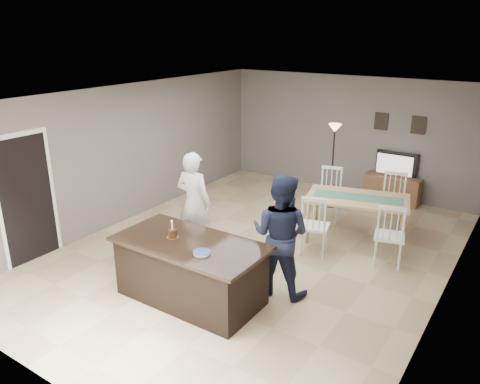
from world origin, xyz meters
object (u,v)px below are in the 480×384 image
Objects in this scene: dining_table at (357,205)px; floor_lamp at (334,143)px; television at (395,164)px; birthday_cake at (173,233)px; man at (280,235)px; plate_stack at (202,253)px; kitchen_island at (191,270)px; tv_console at (392,189)px; woman at (194,202)px.

dining_table is 1.90m from floor_lamp.
birthday_cake is (-1.49, -5.66, 0.10)m from television.
man is 1.22m from plate_stack.
dining_table is at bearing 90.92° from television.
plate_stack is 4.82m from floor_lamp.
man is (0.95, 0.88, 0.46)m from kitchen_island.
floor_lamp is at bearing -137.15° from tv_console.
man is 3.83m from floor_lamp.
tv_console is at bearing -98.51° from man.
plate_stack is 0.10× the size of dining_table.
plate_stack is (-0.83, -5.76, 0.62)m from tv_console.
woman is at bearing -16.90° from man.
woman is at bearing 63.82° from television.
tv_console is 4.85m from woman.
woman is at bearing 132.11° from plate_stack.
birthday_cake is at bearing 111.46° from woman.
tv_console is 4.63× the size of birthday_cake.
man is 2.36m from dining_table.
birthday_cake reaches higher than kitchen_island.
man is 7.88× the size of plate_stack.
tv_console is 0.66× the size of man.
floor_lamp is at bearing 84.47° from birthday_cake.
floor_lamp reaches higher than television.
floor_lamp reaches higher than kitchen_island.
plate_stack is (1.32, -1.46, 0.03)m from woman.
man reaches higher than tv_console.
tv_console is 2.39m from dining_table.
man reaches higher than television.
man is at bearing 35.92° from birthday_cake.
dining_table is at bearing 68.90° from kitchen_island.
dining_table is (0.04, -2.43, -0.17)m from television.
birthday_cake reaches higher than dining_table.
television is at bearing 75.22° from birthday_cake.
television is (0.00, 0.07, 0.56)m from tv_console.
birthday_cake reaches higher than television.
dining_table is (0.87, 3.40, -0.23)m from plate_stack.
tv_console is at bearing 77.84° from kitchen_island.
tv_console is 0.51× the size of dining_table.
dining_table reaches higher than tv_console.
television is (1.20, 5.64, 0.41)m from kitchen_island.
dining_table is (2.19, 1.94, -0.20)m from woman.
floor_lamp is (0.45, 4.62, 0.45)m from birthday_cake.
kitchen_island is at bearing -91.92° from floor_lamp.
woman reaches higher than dining_table.
floor_lamp is (-0.80, 3.72, 0.50)m from man.
birthday_cake is at bearing 75.22° from television.
dining_table is at bearing 64.62° from birthday_cake.
dining_table is (1.53, 3.23, -0.27)m from birthday_cake.
plate_stack is at bearing -27.51° from kitchen_island.
man is 7.04× the size of birthday_cake.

